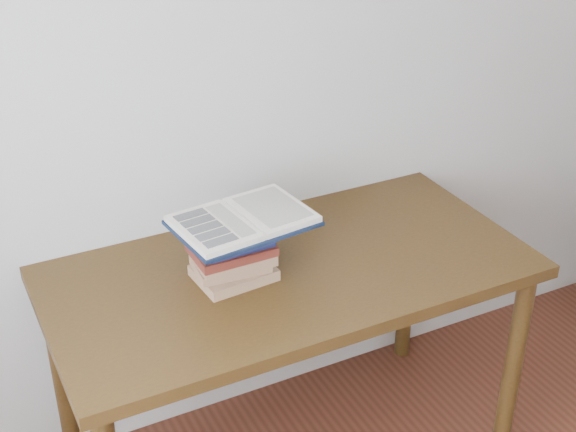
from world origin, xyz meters
TOP-DOWN VIEW (x-y plane):
  - desk at (-0.08, 1.38)m, footprint 1.47×0.73m
  - book_stack at (-0.26, 1.40)m, footprint 0.24×0.19m
  - open_book at (-0.23, 1.39)m, footprint 0.41×0.31m

SIDE VIEW (x-z plane):
  - desk at x=-0.08m, z-range 0.30..1.08m
  - book_stack at x=-0.26m, z-range 0.79..0.96m
  - open_book at x=-0.23m, z-range 0.96..0.99m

